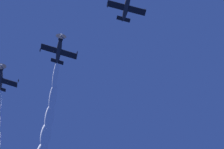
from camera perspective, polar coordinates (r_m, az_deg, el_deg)
name	(u,v)px	position (r m, az deg, el deg)	size (l,w,h in m)	color
airplane_lead	(127,6)	(95.67, 2.09, 9.69)	(8.02, 8.45, 2.92)	#232328
airplane_left_wingman	(59,49)	(99.12, -7.49, 3.55)	(8.06, 8.37, 3.03)	#232328
airplane_right_wingman	(0,78)	(107.49, -15.49, -0.47)	(8.01, 8.37, 3.05)	#232328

